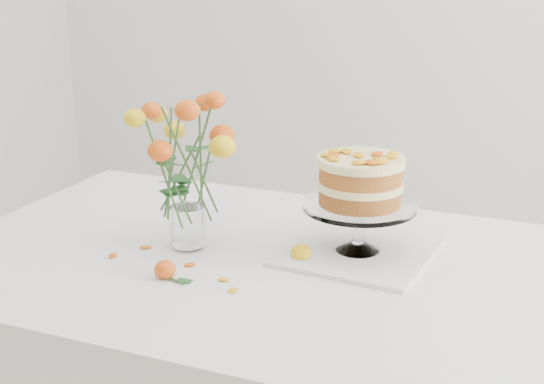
{
  "coord_description": "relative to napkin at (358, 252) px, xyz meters",
  "views": [
    {
      "loc": [
        0.62,
        -1.4,
        1.4
      ],
      "look_at": [
        0.01,
        0.05,
        0.89
      ],
      "focal_mm": 50.0,
      "sensor_mm": 36.0,
      "label": 1
    }
  ],
  "objects": [
    {
      "name": "rose_vase",
      "position": [
        -0.37,
        -0.11,
        0.22
      ],
      "size": [
        0.33,
        0.33,
        0.39
      ],
      "rotation": [
        0.0,
        0.0,
        0.38
      ],
      "color": "white",
      "rests_on": "table"
    },
    {
      "name": "stray_petal_a",
      "position": [
        -0.31,
        -0.2,
        -0.0
      ],
      "size": [
        0.03,
        0.02,
        0.0
      ],
      "primitive_type": "ellipsoid",
      "color": "orange",
      "rests_on": "table"
    },
    {
      "name": "table",
      "position": [
        -0.19,
        -0.1,
        -0.09
      ],
      "size": [
        1.43,
        0.93,
        0.76
      ],
      "color": "tan",
      "rests_on": "ground"
    },
    {
      "name": "stray_petal_b",
      "position": [
        -0.21,
        -0.24,
        -0.0
      ],
      "size": [
        0.03,
        0.02,
        0.0
      ],
      "primitive_type": "ellipsoid",
      "color": "orange",
      "rests_on": "table"
    },
    {
      "name": "loose_rose_far",
      "position": [
        -0.33,
        -0.28,
        0.01
      ],
      "size": [
        0.08,
        0.04,
        0.04
      ],
      "rotation": [
        0.0,
        0.0,
        -0.35
      ],
      "color": "#C93B09",
      "rests_on": "table"
    },
    {
      "name": "stray_petal_c",
      "position": [
        -0.17,
        -0.28,
        -0.0
      ],
      "size": [
        0.03,
        0.02,
        0.0
      ],
      "primitive_type": "ellipsoid",
      "color": "orange",
      "rests_on": "table"
    },
    {
      "name": "stray_petal_e",
      "position": [
        -0.49,
        -0.22,
        -0.0
      ],
      "size": [
        0.03,
        0.02,
        0.0
      ],
      "primitive_type": "ellipsoid",
      "color": "orange",
      "rests_on": "table"
    },
    {
      "name": "stray_petal_d",
      "position": [
        -0.45,
        -0.15,
        -0.0
      ],
      "size": [
        0.03,
        0.02,
        0.0
      ],
      "primitive_type": "ellipsoid",
      "color": "orange",
      "rests_on": "table"
    },
    {
      "name": "napkin",
      "position": [
        0.0,
        0.0,
        0.0
      ],
      "size": [
        0.33,
        0.33,
        0.01
      ],
      "primitive_type": "cube",
      "rotation": [
        0.0,
        0.0,
        -0.08
      ],
      "color": "white",
      "rests_on": "table"
    },
    {
      "name": "loose_rose_near",
      "position": [
        -0.1,
        -0.08,
        0.01
      ],
      "size": [
        0.08,
        0.05,
        0.04
      ],
      "rotation": [
        0.0,
        0.0,
        0.14
      ],
      "color": "yellow",
      "rests_on": "table"
    },
    {
      "name": "cake_stand",
      "position": [
        0.0,
        0.0,
        0.15
      ],
      "size": [
        0.25,
        0.25,
        0.22
      ],
      "rotation": [
        0.0,
        0.0,
        0.26
      ],
      "color": "white",
      "rests_on": "napkin"
    }
  ]
}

